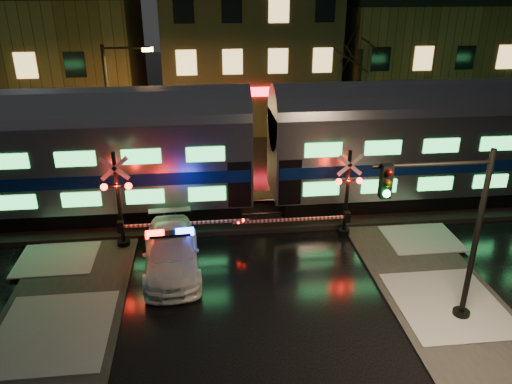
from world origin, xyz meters
TOP-DOWN VIEW (x-y plane):
  - ground at (0.00, 0.00)m, footprint 120.00×120.00m
  - ballast at (0.00, 5.00)m, footprint 90.00×4.20m
  - sidewalk_right at (6.50, -6.00)m, footprint 4.00×20.00m
  - building_left at (-13.00, 22.00)m, footprint 14.00×10.00m
  - building_mid at (2.00, 22.50)m, footprint 12.00×11.00m
  - building_right at (15.00, 22.00)m, footprint 12.00×10.00m
  - train at (1.02, 5.00)m, footprint 51.00×3.12m
  - police_car at (-2.95, 0.50)m, footprint 2.37×5.22m
  - crossing_signal_right at (4.00, 2.30)m, footprint 5.49×0.64m
  - crossing_signal_left at (-4.66, 2.31)m, footprint 5.90×0.66m
  - traffic_light at (5.72, -3.65)m, footprint 3.81×0.69m
  - streetlight at (-5.90, 9.00)m, footprint 2.47×0.26m

SIDE VIEW (x-z plane):
  - ground at x=0.00m, z-range 0.00..0.00m
  - sidewalk_right at x=6.50m, z-range 0.00..0.12m
  - ballast at x=0.00m, z-range 0.00..0.24m
  - police_car at x=-2.95m, z-range -0.08..1.57m
  - crossing_signal_right at x=4.00m, z-range -0.34..3.55m
  - crossing_signal_left at x=-4.66m, z-range -0.36..3.82m
  - traffic_light at x=5.72m, z-range 0.19..6.08m
  - train at x=1.02m, z-range 0.42..6.35m
  - building_right at x=15.00m, z-range 0.00..8.50m
  - streetlight at x=-5.90m, z-range 0.57..7.95m
  - building_left at x=-13.00m, z-range 0.00..9.00m
  - building_mid at x=2.00m, z-range 0.00..11.50m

